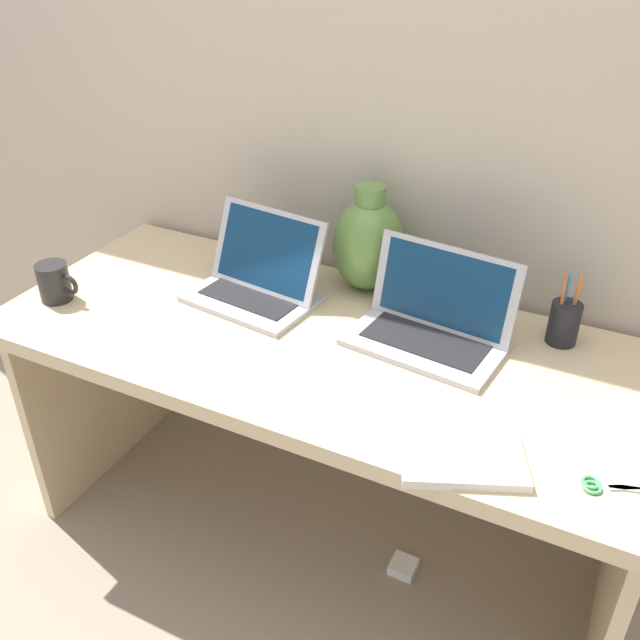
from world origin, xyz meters
TOP-DOWN VIEW (x-y plane):
  - ground_plane at (0.00, 0.00)m, footprint 6.00×6.00m
  - back_wall at (0.00, 0.38)m, footprint 4.40×0.04m
  - desk at (0.00, 0.00)m, footprint 1.60×0.68m
  - laptop_left at (-0.23, 0.11)m, footprint 0.35×0.26m
  - laptop_right at (0.24, 0.12)m, footprint 0.38×0.26m
  - green_vase at (0.00, 0.28)m, footprint 0.19×0.19m
  - notebook_stack at (0.43, -0.26)m, footprint 0.27×0.23m
  - coffee_mug at (-0.69, -0.14)m, footprint 0.12×0.08m
  - pen_cup at (0.51, 0.24)m, footprint 0.07×0.07m
  - scissors at (0.68, -0.21)m, footprint 0.14×0.08m
  - power_brick at (0.26, 0.01)m, footprint 0.07×0.07m

SIDE VIEW (x-z plane):
  - ground_plane at x=0.00m, z-range 0.00..0.00m
  - power_brick at x=0.26m, z-range 0.00..0.03m
  - desk at x=0.00m, z-range 0.21..0.91m
  - scissors at x=0.68m, z-range 0.70..0.71m
  - notebook_stack at x=0.43m, z-range 0.70..0.72m
  - coffee_mug at x=-0.69m, z-range 0.70..0.80m
  - pen_cup at x=0.51m, z-range 0.67..0.85m
  - laptop_right at x=0.24m, z-range 0.65..0.87m
  - laptop_left at x=-0.23m, z-range 0.65..0.87m
  - green_vase at x=0.00m, z-range 0.69..0.97m
  - back_wall at x=0.00m, z-range 0.00..2.40m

